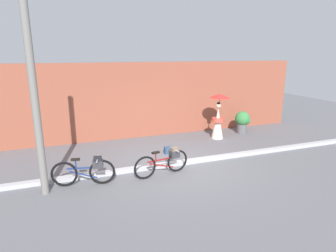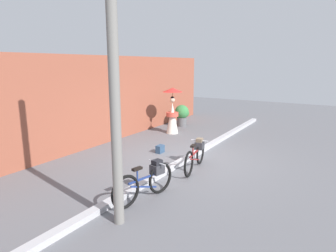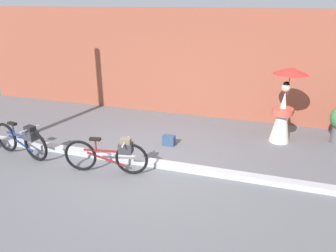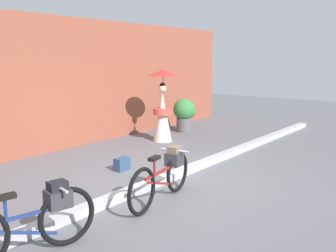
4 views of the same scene
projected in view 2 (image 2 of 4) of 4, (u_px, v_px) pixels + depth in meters
ground_plane at (188, 160)px, 8.68m from camera, size 30.00×30.00×0.00m
building_wall at (98, 100)px, 10.17m from camera, size 14.00×0.40×3.05m
sidewalk_curb at (188, 158)px, 8.66m from camera, size 14.00×0.20×0.12m
bicycle_near_officer at (147, 181)px, 6.08m from camera, size 1.63×0.50×0.78m
bicycle_far_side at (196, 154)px, 7.85m from camera, size 1.70×0.48×0.76m
person_with_parasol at (172, 111)px, 11.80m from camera, size 0.80×0.80×1.83m
potted_plant_by_door at (182, 114)px, 13.21m from camera, size 0.64×0.63×0.96m
backpack_on_pavement at (160, 149)px, 9.31m from camera, size 0.29×0.17×0.24m
utility_pole at (114, 87)px, 4.75m from camera, size 0.18×0.18×4.80m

